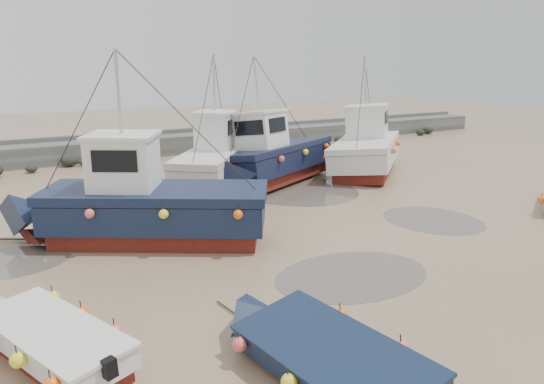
% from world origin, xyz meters
% --- Properties ---
extents(ground, '(120.00, 120.00, 0.00)m').
position_xyz_m(ground, '(0.00, 0.00, 0.00)').
color(ground, '#9C7E62').
rests_on(ground, ground).
extents(seawall, '(60.00, 4.92, 1.50)m').
position_xyz_m(seawall, '(0.05, 21.99, 0.63)').
color(seawall, '#62635E').
rests_on(seawall, ground).
extents(puddle_a, '(4.74, 4.74, 0.01)m').
position_xyz_m(puddle_a, '(-1.70, -0.84, 0.00)').
color(puddle_a, '#595047').
rests_on(puddle_a, ground).
extents(puddle_b, '(3.43, 3.43, 0.01)m').
position_xyz_m(puddle_b, '(4.48, 1.78, 0.00)').
color(puddle_b, '#595047').
rests_on(puddle_b, ground).
extents(puddle_c, '(3.48, 3.48, 0.01)m').
position_xyz_m(puddle_c, '(-9.80, 5.39, 0.00)').
color(puddle_c, '#595047').
rests_on(puddle_c, ground).
extents(puddle_d, '(5.72, 5.72, 0.01)m').
position_xyz_m(puddle_d, '(2.80, 8.76, 0.00)').
color(puddle_d, '#595047').
rests_on(puddle_d, ground).
extents(dinghy_0, '(2.76, 6.01, 1.43)m').
position_xyz_m(dinghy_0, '(-9.76, -0.96, 0.55)').
color(dinghy_0, maroon).
rests_on(dinghy_0, ground).
extents(dinghy_1, '(2.46, 6.39, 1.43)m').
position_xyz_m(dinghy_1, '(-5.42, -4.37, 0.54)').
color(dinghy_1, maroon).
rests_on(dinghy_1, ground).
extents(cabin_boat_0, '(9.42, 6.72, 6.22)m').
position_xyz_m(cabin_boat_0, '(-5.90, 5.14, 1.33)').
color(cabin_boat_0, maroon).
rests_on(cabin_boat_0, ground).
extents(cabin_boat_1, '(7.05, 8.24, 6.22)m').
position_xyz_m(cabin_boat_1, '(-0.25, 11.13, 1.35)').
color(cabin_boat_1, maroon).
rests_on(cabin_boat_1, ground).
extents(cabin_boat_2, '(10.11, 6.25, 6.22)m').
position_xyz_m(cabin_boat_2, '(2.44, 10.31, 1.32)').
color(cabin_boat_2, maroon).
rests_on(cabin_boat_2, ground).
extents(cabin_boat_3, '(8.78, 7.95, 6.22)m').
position_xyz_m(cabin_boat_3, '(8.79, 10.31, 1.33)').
color(cabin_boat_3, maroon).
rests_on(cabin_boat_3, ground).
extents(person, '(0.81, 0.70, 1.86)m').
position_xyz_m(person, '(-4.85, 7.92, 0.00)').
color(person, '#161A35').
rests_on(person, ground).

